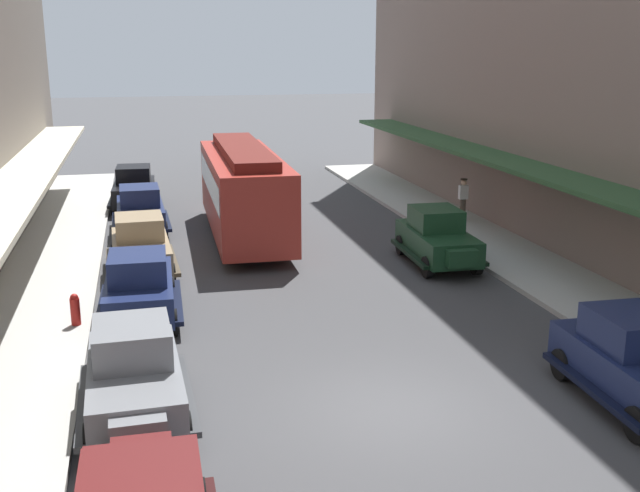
{
  "coord_description": "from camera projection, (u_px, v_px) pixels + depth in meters",
  "views": [
    {
      "loc": [
        -4.51,
        -12.95,
        6.95
      ],
      "look_at": [
        0.0,
        6.0,
        1.8
      ],
      "focal_mm": 42.42,
      "sensor_mm": 36.0,
      "label": 1
    }
  ],
  "objects": [
    {
      "name": "parked_car_7",
      "position": [
        437.0,
        236.0,
        24.71
      ],
      "size": [
        2.27,
        4.3,
        1.84
      ],
      "color": "#193D23",
      "rests_on": "ground"
    },
    {
      "name": "streetcar",
      "position": [
        244.0,
        188.0,
        27.87
      ],
      "size": [
        2.71,
        9.65,
        3.46
      ],
      "color": "#A52D23",
      "rests_on": "ground"
    },
    {
      "name": "pedestrian_1",
      "position": [
        463.0,
        199.0,
        30.45
      ],
      "size": [
        0.36,
        0.28,
        1.67
      ],
      "color": "#4C4238",
      "rests_on": "sidewalk_right"
    },
    {
      "name": "ground_plane",
      "position": [
        390.0,
        409.0,
        14.96
      ],
      "size": [
        200.0,
        200.0,
        0.0
      ],
      "primitive_type": "plane",
      "color": "#424244"
    },
    {
      "name": "parked_car_6",
      "position": [
        139.0,
        285.0,
        19.63
      ],
      "size": [
        2.23,
        4.29,
        1.84
      ],
      "color": "#19234C",
      "rests_on": "ground"
    },
    {
      "name": "parked_car_4",
      "position": [
        134.0,
        372.0,
        14.38
      ],
      "size": [
        2.24,
        4.3,
        1.84
      ],
      "color": "slate",
      "rests_on": "ground"
    },
    {
      "name": "parked_car_3",
      "position": [
        140.0,
        209.0,
        28.89
      ],
      "size": [
        2.22,
        4.29,
        1.84
      ],
      "color": "#19234C",
      "rests_on": "ground"
    },
    {
      "name": "fire_hydrant",
      "position": [
        75.0,
        309.0,
        18.98
      ],
      "size": [
        0.24,
        0.24,
        0.82
      ],
      "color": "#B21E19",
      "rests_on": "sidewalk_left"
    },
    {
      "name": "parked_car_1",
      "position": [
        141.0,
        246.0,
        23.55
      ],
      "size": [
        2.26,
        4.3,
        1.84
      ],
      "color": "#997F5B",
      "rests_on": "ground"
    },
    {
      "name": "parked_car_5",
      "position": [
        636.0,
        360.0,
        14.97
      ],
      "size": [
        2.25,
        4.3,
        1.84
      ],
      "color": "#19234C",
      "rests_on": "ground"
    },
    {
      "name": "parked_car_2",
      "position": [
        134.0,
        187.0,
        33.36
      ],
      "size": [
        2.29,
        4.31,
        1.84
      ],
      "color": "black",
      "rests_on": "ground"
    }
  ]
}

